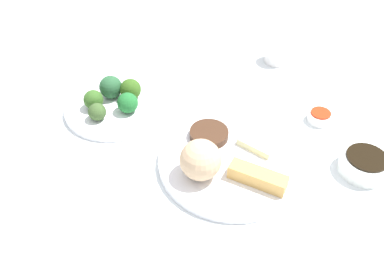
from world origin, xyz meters
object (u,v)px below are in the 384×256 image
Objects in this scene: sauce_ramekin_sweet_and_sour at (320,117)px; teacup at (278,53)px; broccoli_plate at (116,106)px; main_plate at (231,161)px; soy_sauce_bowl at (365,165)px.

sauce_ramekin_sweet_and_sour is 0.78× the size of teacup.
sauce_ramekin_sweet_and_sour is at bearing -124.66° from broccoli_plate.
teacup is at bearing -92.05° from broccoli_plate.
teacup is (-0.02, -0.46, 0.02)m from broccoli_plate.
main_plate is 3.04× the size of soy_sauce_bowl.
teacup reaches higher than main_plate.
main_plate is at bearing 56.67° from soy_sauce_bowl.
soy_sauce_bowl is (-0.14, -0.22, 0.01)m from main_plate.
teacup is at bearing -14.83° from soy_sauce_bowl.
sauce_ramekin_sweet_and_sour is (0.16, -0.03, -0.01)m from soy_sauce_bowl.
main_plate is 0.26m from soy_sauce_bowl.
teacup reaches higher than broccoli_plate.
broccoli_plate is at bearing 87.95° from teacup.
soy_sauce_bowl is at bearing 165.17° from teacup.
soy_sauce_bowl reaches higher than broccoli_plate.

